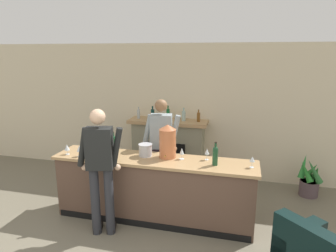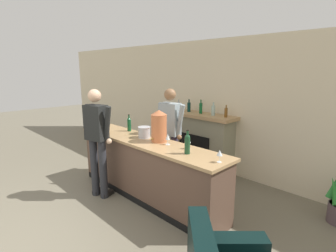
# 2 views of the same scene
# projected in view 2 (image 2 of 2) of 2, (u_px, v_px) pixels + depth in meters

# --- Properties ---
(wall_back_panel) EXTENTS (12.00, 0.07, 2.75)m
(wall_back_panel) POSITION_uv_depth(u_px,v_px,m) (215.00, 106.00, 5.56)
(wall_back_panel) COLOR beige
(wall_back_panel) RESTS_ON ground_plane
(bar_counter) EXTENTS (3.10, 0.63, 1.00)m
(bar_counter) POSITION_uv_depth(u_px,v_px,m) (147.00, 169.00, 4.40)
(bar_counter) COLOR brown
(bar_counter) RESTS_ON ground_plane
(fireplace_stone) EXTENTS (1.61, 0.52, 1.53)m
(fireplace_stone) POSITION_uv_depth(u_px,v_px,m) (200.00, 141.00, 5.66)
(fireplace_stone) COLOR gray
(fireplace_stone) RESTS_ON ground_plane
(person_customer) EXTENTS (0.64, 0.37, 1.84)m
(person_customer) POSITION_uv_depth(u_px,v_px,m) (97.00, 139.00, 4.32)
(person_customer) COLOR #282A2F
(person_customer) RESTS_ON ground_plane
(person_bartender) EXTENTS (0.65, 0.35, 1.82)m
(person_bartender) POSITION_uv_depth(u_px,v_px,m) (170.00, 133.00, 4.73)
(person_bartender) COLOR #3A324C
(person_bartender) RESTS_ON ground_plane
(copper_dispenser) EXTENTS (0.26, 0.29, 0.52)m
(copper_dispenser) POSITION_uv_depth(u_px,v_px,m) (159.00, 126.00, 4.18)
(copper_dispenser) COLOR #C06940
(copper_dispenser) RESTS_ON bar_counter
(ice_bucket_steel) EXTENTS (0.22, 0.22, 0.19)m
(ice_bucket_steel) POSITION_uv_depth(u_px,v_px,m) (144.00, 132.00, 4.44)
(ice_bucket_steel) COLOR silver
(ice_bucket_steel) RESTS_ON bar_counter
(wine_bottle_burgundy_dark) EXTENTS (0.08, 0.08, 0.34)m
(wine_bottle_burgundy_dark) POSITION_uv_depth(u_px,v_px,m) (187.00, 143.00, 3.59)
(wine_bottle_burgundy_dark) COLOR #1A4327
(wine_bottle_burgundy_dark) RESTS_ON bar_counter
(wine_bottle_cabernet_heavy) EXTENTS (0.07, 0.07, 0.32)m
(wine_bottle_cabernet_heavy) POSITION_uv_depth(u_px,v_px,m) (129.00, 124.00, 4.92)
(wine_bottle_cabernet_heavy) COLOR #134E29
(wine_bottle_cabernet_heavy) RESTS_ON bar_counter
(wine_bottle_riesling_slim) EXTENTS (0.08, 0.08, 0.35)m
(wine_bottle_riesling_slim) POSITION_uv_depth(u_px,v_px,m) (107.00, 124.00, 4.78)
(wine_bottle_riesling_slim) COLOR brown
(wine_bottle_riesling_slim) RESTS_ON bar_counter
(wine_glass_back_row) EXTENTS (0.07, 0.07, 0.18)m
(wine_glass_back_row) POSITION_uv_depth(u_px,v_px,m) (189.00, 141.00, 3.82)
(wine_glass_back_row) COLOR silver
(wine_glass_back_row) RESTS_ON bar_counter
(wine_glass_mid_counter) EXTENTS (0.08, 0.08, 0.16)m
(wine_glass_mid_counter) POSITION_uv_depth(u_px,v_px,m) (95.00, 123.00, 5.12)
(wine_glass_mid_counter) COLOR silver
(wine_glass_mid_counter) RESTS_ON bar_counter
(wine_glass_by_dispenser) EXTENTS (0.08, 0.08, 0.17)m
(wine_glass_by_dispenser) POSITION_uv_depth(u_px,v_px,m) (168.00, 137.00, 4.04)
(wine_glass_by_dispenser) COLOR silver
(wine_glass_by_dispenser) RESTS_ON bar_counter
(wine_glass_front_right) EXTENTS (0.07, 0.07, 0.16)m
(wine_glass_front_right) POSITION_uv_depth(u_px,v_px,m) (220.00, 153.00, 3.27)
(wine_glass_front_right) COLOR silver
(wine_glass_front_right) RESTS_ON bar_counter
(wine_glass_front_left) EXTENTS (0.08, 0.08, 0.18)m
(wine_glass_front_left) POSITION_uv_depth(u_px,v_px,m) (100.00, 124.00, 4.92)
(wine_glass_front_left) COLOR silver
(wine_glass_front_left) RESTS_ON bar_counter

